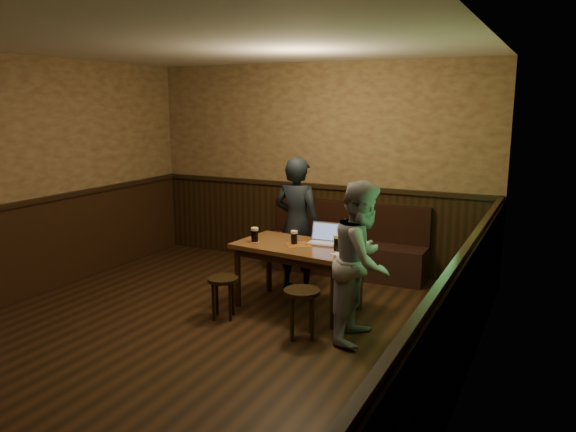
% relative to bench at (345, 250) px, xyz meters
% --- Properties ---
extents(room, '(5.04, 6.04, 2.84)m').
position_rel_bench_xyz_m(room, '(-0.54, -2.53, 0.89)').
color(room, black).
rests_on(room, ground).
extents(bench, '(2.20, 0.50, 0.95)m').
position_rel_bench_xyz_m(bench, '(0.00, 0.00, 0.00)').
color(bench, black).
rests_on(bench, ground).
extents(pub_table, '(1.44, 0.92, 0.74)m').
position_rel_bench_xyz_m(pub_table, '(-0.00, -1.49, 0.32)').
color(pub_table, brown).
rests_on(pub_table, ground).
extents(stool_left, '(0.44, 0.44, 0.45)m').
position_rel_bench_xyz_m(stool_left, '(-0.59, -2.10, 0.05)').
color(stool_left, black).
rests_on(stool_left, ground).
extents(stool_right, '(0.45, 0.45, 0.49)m').
position_rel_bench_xyz_m(stool_right, '(0.37, -2.19, 0.08)').
color(stool_right, black).
rests_on(stool_right, ground).
extents(pint_left, '(0.11, 0.11, 0.17)m').
position_rel_bench_xyz_m(pint_left, '(-0.49, -1.59, 0.51)').
color(pint_left, '#A73514').
rests_on(pint_left, pub_table).
extents(pint_mid, '(0.10, 0.10, 0.15)m').
position_rel_bench_xyz_m(pint_mid, '(-0.05, -1.49, 0.50)').
color(pint_mid, '#A73514').
rests_on(pint_mid, pub_table).
extents(pint_right, '(0.11, 0.11, 0.18)m').
position_rel_bench_xyz_m(pint_right, '(0.48, -1.55, 0.51)').
color(pint_right, '#A73514').
rests_on(pint_right, pub_table).
extents(laptop, '(0.33, 0.27, 0.23)m').
position_rel_bench_xyz_m(laptop, '(0.22, -1.30, 0.48)').
color(laptop, silver).
rests_on(laptop, pub_table).
extents(menu, '(0.26, 0.22, 0.00)m').
position_rel_bench_xyz_m(menu, '(0.59, -1.67, 0.42)').
color(menu, silver).
rests_on(menu, pub_table).
extents(person_suit, '(0.62, 0.43, 1.64)m').
position_rel_bench_xyz_m(person_suit, '(-0.28, -0.92, 0.51)').
color(person_suit, black).
rests_on(person_suit, ground).
extents(person_grey, '(0.61, 0.77, 1.55)m').
position_rel_bench_xyz_m(person_grey, '(0.90, -1.96, 0.47)').
color(person_grey, gray).
rests_on(person_grey, ground).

